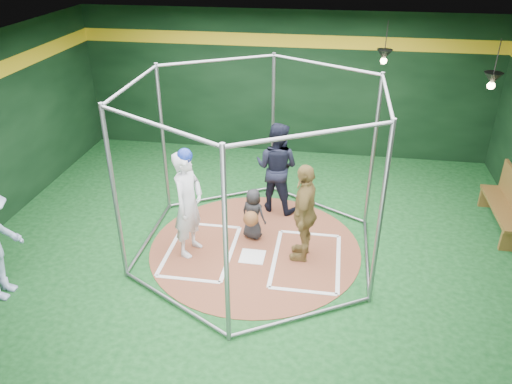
% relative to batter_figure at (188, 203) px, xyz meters
% --- Properties ---
extents(room_shell, '(10.10, 9.10, 3.53)m').
position_rel_batter_figure_xyz_m(room_shell, '(1.11, 0.29, 0.76)').
color(room_shell, '#0D3B15').
rests_on(room_shell, ground).
extents(clay_disc, '(3.80, 3.80, 0.01)m').
position_rel_batter_figure_xyz_m(clay_disc, '(1.11, 0.28, -0.99)').
color(clay_disc, brown).
rests_on(clay_disc, ground).
extents(home_plate, '(0.43, 0.43, 0.01)m').
position_rel_batter_figure_xyz_m(home_plate, '(1.11, -0.02, -0.98)').
color(home_plate, white).
rests_on(home_plate, clay_disc).
extents(batter_box_left, '(1.17, 1.77, 0.01)m').
position_rel_batter_figure_xyz_m(batter_box_left, '(0.16, 0.03, -0.98)').
color(batter_box_left, white).
rests_on(batter_box_left, clay_disc).
extents(batter_box_right, '(1.17, 1.77, 0.01)m').
position_rel_batter_figure_xyz_m(batter_box_right, '(2.06, 0.03, -0.98)').
color(batter_box_right, white).
rests_on(batter_box_right, clay_disc).
extents(batting_cage, '(4.05, 4.67, 3.00)m').
position_rel_batter_figure_xyz_m(batting_cage, '(1.11, 0.28, 0.50)').
color(batting_cage, gray).
rests_on(batting_cage, ground).
extents(pendant_lamp_near, '(0.34, 0.34, 0.90)m').
position_rel_batter_figure_xyz_m(pendant_lamp_near, '(3.31, 3.88, 1.74)').
color(pendant_lamp_near, black).
rests_on(pendant_lamp_near, room_shell).
extents(pendant_lamp_far, '(0.34, 0.34, 0.90)m').
position_rel_batter_figure_xyz_m(pendant_lamp_far, '(5.11, 2.28, 1.74)').
color(pendant_lamp_far, black).
rests_on(pendant_lamp_far, room_shell).
extents(batter_figure, '(0.61, 0.79, 1.99)m').
position_rel_batter_figure_xyz_m(batter_figure, '(0.00, 0.00, 0.00)').
color(batter_figure, silver).
rests_on(batter_figure, clay_disc).
extents(visitor_leopard, '(0.50, 1.07, 1.77)m').
position_rel_batter_figure_xyz_m(visitor_leopard, '(1.98, 0.17, -0.10)').
color(visitor_leopard, '#A98A48').
rests_on(visitor_leopard, clay_disc).
extents(catcher_figure, '(0.56, 0.62, 0.99)m').
position_rel_batter_figure_xyz_m(catcher_figure, '(1.02, 0.60, -0.49)').
color(catcher_figure, black).
rests_on(catcher_figure, clay_disc).
extents(umpire, '(1.07, 0.93, 1.86)m').
position_rel_batter_figure_xyz_m(umpire, '(1.31, 1.76, -0.06)').
color(umpire, black).
rests_on(umpire, clay_disc).
extents(dugout_bench, '(0.42, 1.81, 1.06)m').
position_rel_batter_figure_xyz_m(dugout_bench, '(5.75, 1.75, -0.46)').
color(dugout_bench, brown).
rests_on(dugout_bench, ground).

